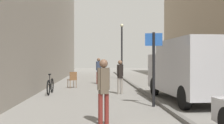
{
  "coord_description": "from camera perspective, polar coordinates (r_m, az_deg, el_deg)",
  "views": [
    {
      "loc": [
        -0.73,
        -1.87,
        1.63
      ],
      "look_at": [
        0.2,
        13.52,
        1.52
      ],
      "focal_mm": 41.75,
      "sensor_mm": 36.0,
      "label": 1
    }
  ],
  "objects": [
    {
      "name": "street_sign_post",
      "position": [
        9.21,
        9.11,
        -0.11
      ],
      "size": [
        0.59,
        0.14,
        2.6
      ],
      "rotation": [
        0.0,
        0.0,
        2.95
      ],
      "color": "black",
      "rests_on": "ground_plane"
    },
    {
      "name": "pedestrian_mid_block",
      "position": [
        6.62,
        -1.87,
        -5.45
      ],
      "size": [
        0.32,
        0.24,
        1.65
      ],
      "rotation": [
        0.0,
        0.0,
        3.46
      ],
      "color": "maroon",
      "rests_on": "ground_plane"
    },
    {
      "name": "lamp_post",
      "position": [
        22.45,
        2.16,
        3.22
      ],
      "size": [
        0.28,
        0.28,
        4.76
      ],
      "color": "black",
      "rests_on": "ground_plane"
    },
    {
      "name": "ground_plane",
      "position": [
        13.99,
        -0.44,
        -6.27
      ],
      "size": [
        80.0,
        80.0,
        0.0
      ],
      "primitive_type": "plane",
      "color": "gray"
    },
    {
      "name": "pedestrian_main_foreground",
      "position": [
        12.48,
        1.79,
        -2.75
      ],
      "size": [
        0.31,
        0.23,
        1.63
      ],
      "rotation": [
        0.0,
        0.0,
        0.29
      ],
      "color": "gray",
      "rests_on": "ground_plane"
    },
    {
      "name": "cafe_chair_near_window",
      "position": [
        15.42,
        -8.64,
        -3.61
      ],
      "size": [
        0.59,
        0.59,
        0.94
      ],
      "rotation": [
        0.0,
        0.0,
        0.47
      ],
      "color": "brown",
      "rests_on": "ground_plane"
    },
    {
      "name": "bicycle_leaning",
      "position": [
        12.89,
        -13.36,
        -5.15
      ],
      "size": [
        0.1,
        1.77,
        0.98
      ],
      "rotation": [
        0.0,
        0.0,
        0.01
      ],
      "color": "black",
      "rests_on": "ground_plane"
    },
    {
      "name": "pedestrian_far_crossing",
      "position": [
        17.68,
        -2.94,
        -1.55
      ],
      "size": [
        0.35,
        0.23,
        1.77
      ],
      "rotation": [
        0.0,
        0.0,
        -0.04
      ],
      "color": "maroon",
      "rests_on": "ground_plane"
    },
    {
      "name": "kerb_strip",
      "position": [
        14.15,
        5.99,
        -5.95
      ],
      "size": [
        0.16,
        40.0,
        0.12
      ],
      "primitive_type": "cube",
      "color": "#615F5B",
      "rests_on": "ground_plane"
    },
    {
      "name": "delivery_van",
      "position": [
        10.77,
        16.35,
        -1.4
      ],
      "size": [
        2.16,
        5.23,
        2.41
      ],
      "rotation": [
        0.0,
        0.0,
        0.05
      ],
      "color": "#B7B7BC",
      "rests_on": "ground_plane"
    }
  ]
}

